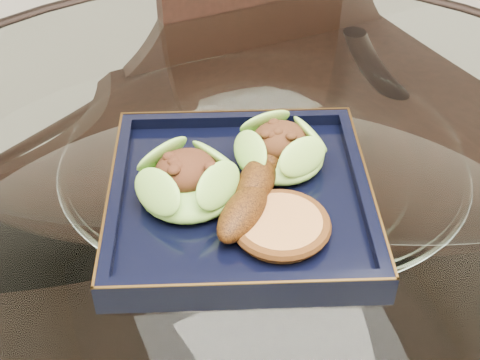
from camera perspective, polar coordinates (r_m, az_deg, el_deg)
name	(u,v)px	position (r m, az deg, el deg)	size (l,w,h in m)	color
dining_table	(260,285)	(0.85, 1.69, -8.97)	(1.13, 1.13, 0.77)	white
dining_chair	(291,159)	(1.19, 4.35, 1.80)	(0.41, 0.41, 0.90)	black
navy_plate	(240,202)	(0.70, 0.00, -1.88)	(0.27, 0.27, 0.02)	black
lettuce_wrap_left	(188,183)	(0.68, -4.47, -0.28)	(0.10, 0.10, 0.04)	#61AF33
lettuce_wrap_right	(280,151)	(0.73, 3.44, 2.48)	(0.10, 0.10, 0.03)	#65A32F
roasted_plantain	(256,182)	(0.69, 1.39, -0.15)	(0.18, 0.04, 0.03)	#552908
crumb_patty	(281,226)	(0.65, 3.50, -3.95)	(0.09, 0.09, 0.02)	#CC7E44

